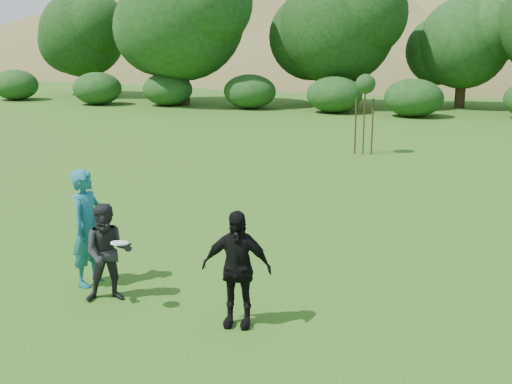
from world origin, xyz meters
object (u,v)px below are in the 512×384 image
player_teal (88,228)px  sapling (365,86)px  player_black (236,269)px  player_grey (108,253)px

player_teal → sapling: size_ratio=0.70×
sapling → player_black: bearing=-87.3°
player_black → sapling: size_ratio=0.61×
player_teal → player_grey: 0.89m
player_black → sapling: (-0.69, 14.57, 1.54)m
player_teal → sapling: (2.27, 13.88, 1.42)m
player_black → sapling: bearing=83.8°
sapling → player_teal: bearing=-99.3°
player_teal → sapling: sapling is taller
player_black → sapling: sapling is taller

